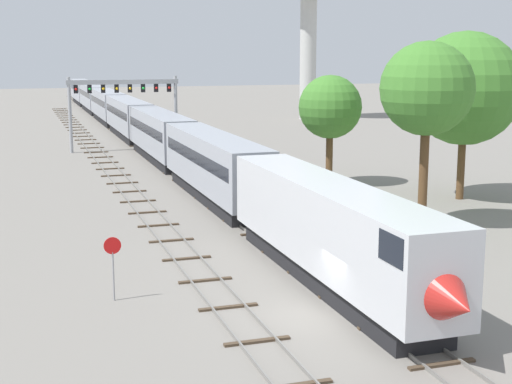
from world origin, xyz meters
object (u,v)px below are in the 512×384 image
at_px(stop_sign, 113,260).
at_px(trackside_tree_mid, 427,90).
at_px(signal_gantry, 124,96).
at_px(trackside_tree_left, 465,89).
at_px(passenger_train, 128,117).
at_px(trackside_tree_right, 330,107).

xyz_separation_m(stop_sign, trackside_tree_mid, (20.08, 8.14, 6.66)).
height_order(signal_gantry, stop_sign, signal_gantry).
bearing_deg(trackside_tree_left, passenger_train, 109.94).
bearing_deg(signal_gantry, trackside_tree_right, -64.42).
bearing_deg(passenger_train, signal_gantry, -99.82).
distance_m(passenger_train, trackside_tree_mid, 56.31).
distance_m(trackside_tree_mid, trackside_tree_right, 15.59).
distance_m(trackside_tree_left, trackside_tree_right, 10.99).
distance_m(signal_gantry, trackside_tree_right, 29.55).
relative_size(signal_gantry, trackside_tree_mid, 1.06).
relative_size(passenger_train, trackside_tree_left, 12.07).
bearing_deg(passenger_train, trackside_tree_left, -70.06).
bearing_deg(trackside_tree_mid, passenger_train, 100.37).
height_order(trackside_tree_left, trackside_tree_right, trackside_tree_left).
xyz_separation_m(signal_gantry, trackside_tree_left, (19.67, -35.01, 2.11)).
bearing_deg(trackside_tree_mid, trackside_tree_left, 43.96).
bearing_deg(trackside_tree_right, signal_gantry, 115.58).
bearing_deg(trackside_tree_right, trackside_tree_mid, -91.57).
relative_size(passenger_train, trackside_tree_mid, 12.93).
height_order(passenger_train, stop_sign, passenger_train).
distance_m(trackside_tree_left, trackside_tree_mid, 10.20).
bearing_deg(trackside_tree_left, trackside_tree_mid, -136.04).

